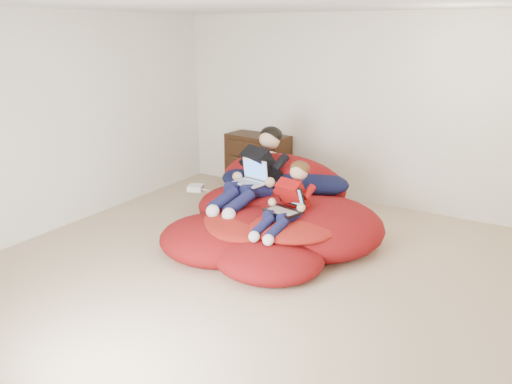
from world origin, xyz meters
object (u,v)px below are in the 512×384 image
at_px(beanbag_pile, 274,216).
at_px(younger_boy, 289,198).
at_px(dresser, 258,162).
at_px(laptop_white, 252,177).
at_px(laptop_black, 286,204).
at_px(older_boy, 256,169).

bearing_deg(beanbag_pile, younger_boy, -42.04).
bearing_deg(younger_boy, dresser, 128.79).
relative_size(beanbag_pile, younger_boy, 2.47).
bearing_deg(laptop_white, laptop_black, -31.46).
xyz_separation_m(dresser, younger_boy, (1.42, -1.77, 0.20)).
distance_m(younger_boy, laptop_black, 0.07).
relative_size(dresser, younger_boy, 0.98).
relative_size(laptop_white, laptop_black, 0.94).
distance_m(beanbag_pile, laptop_white, 0.52).
bearing_deg(dresser, younger_boy, -51.21).
relative_size(beanbag_pile, older_boy, 1.85).
xyz_separation_m(dresser, laptop_white, (0.76, -1.41, 0.24)).
height_order(laptop_white, laptop_black, laptop_white).
bearing_deg(laptop_black, dresser, 128.07).
distance_m(older_boy, laptop_white, 0.13).
distance_m(dresser, laptop_white, 1.62).
bearing_deg(dresser, older_boy, -59.86).
relative_size(older_boy, younger_boy, 1.33).
relative_size(dresser, older_boy, 0.74).
xyz_separation_m(dresser, laptop_black, (1.42, -1.82, 0.15)).
relative_size(dresser, beanbag_pile, 0.40).
bearing_deg(laptop_black, laptop_white, 148.54).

